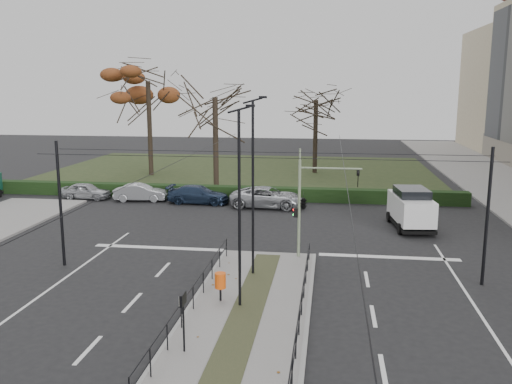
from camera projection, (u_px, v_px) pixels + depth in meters
ground at (256, 290)px, 22.81m from camera, size 140.00×140.00×0.00m
median_island at (247, 313)px, 20.36m from camera, size 4.40×15.00×0.14m
park at (241, 172)px, 54.73m from camera, size 38.00×26.00×0.10m
hedge at (212, 192)px, 41.61m from camera, size 38.00×1.00×1.00m
median_railing at (247, 291)px, 20.10m from camera, size 4.14×13.24×0.92m
catenary at (261, 203)px, 23.74m from camera, size 20.00×34.00×6.00m
traffic_light at (305, 201)px, 26.39m from camera, size 3.28×1.86×4.83m
litter_bin at (220, 281)px, 21.18m from camera, size 0.44×0.44×1.14m
info_panel at (183, 306)px, 16.95m from camera, size 0.11×0.51×1.96m
streetlamp_median_near at (240, 207)px, 20.13m from camera, size 0.64×0.13×7.66m
streetlamp_median_far at (253, 186)px, 23.71m from camera, size 0.66×0.14×7.91m
parked_car_first at (86, 191)px, 41.41m from camera, size 3.74×1.62×1.26m
parked_car_second at (141, 192)px, 40.72m from camera, size 4.04×1.82×1.29m
parked_car_third at (198, 194)px, 39.86m from camera, size 4.61×2.00×1.32m
parked_car_fourth at (268, 197)px, 38.50m from camera, size 5.38×2.69×1.46m
white_van at (411, 207)px, 32.70m from camera, size 2.51×4.82×2.46m
rust_tree at (148, 81)px, 50.71m from camera, size 8.55×8.55×11.72m
bare_tree_center at (316, 105)px, 52.63m from camera, size 6.08×6.08×9.47m
bare_tree_near at (215, 104)px, 43.28m from camera, size 7.15×7.15×10.04m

